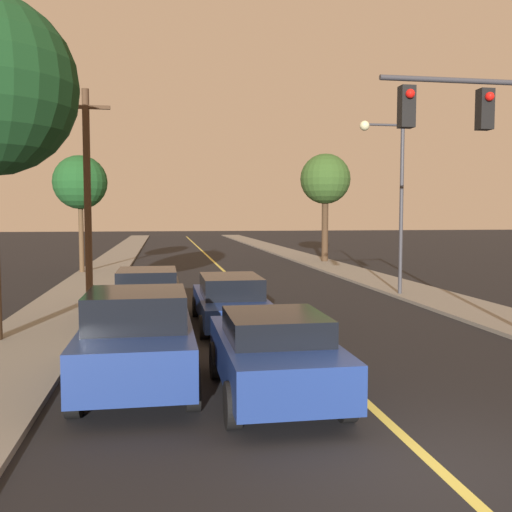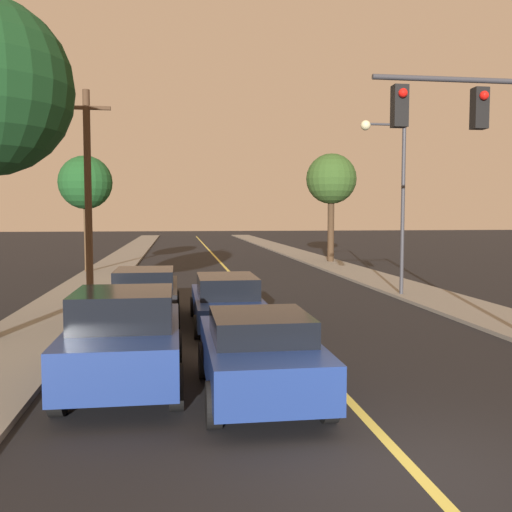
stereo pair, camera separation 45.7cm
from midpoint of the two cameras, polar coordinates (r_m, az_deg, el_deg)
name	(u,v)px [view 2 (the right image)]	position (r m, az deg, el deg)	size (l,w,h in m)	color
ground_plane	(417,474)	(7.51, 17.57, -20.10)	(200.00, 200.00, 0.00)	black
road_surface	(214,256)	(42.38, -3.89, 0.02)	(10.28, 80.00, 0.01)	black
sidewalk_left	(126,256)	(42.40, -12.54, 0.01)	(2.50, 80.00, 0.12)	gray
sidewalk_right	(298,254)	(43.30, 4.57, 0.18)	(2.50, 80.00, 0.12)	gray
car_near_lane_front	(259,353)	(9.61, 1.71, -9.65)	(1.90, 4.09, 1.45)	navy
car_near_lane_second	(226,300)	(15.65, -2.13, -4.45)	(1.89, 5.07, 1.41)	navy
car_outer_lane_front	(125,338)	(10.32, -11.74, -8.06)	(2.01, 4.24, 1.75)	navy
car_outer_lane_second	(145,293)	(16.79, -10.28, -3.71)	(1.98, 4.70, 1.50)	black
traffic_signal_mast	(492,151)	(14.04, 23.40, 9.65)	(4.21, 0.42, 6.14)	#333338
streetlamp_right	(392,182)	(21.64, 14.07, 7.20)	(1.72, 0.36, 6.35)	#333338
utility_pole_left	(88,192)	(20.23, -15.82, 6.22)	(1.60, 0.24, 7.13)	#422D1E
tree_left_far	(85,183)	(30.57, -16.28, 7.02)	(2.73, 2.73, 5.95)	#4C3823
tree_right_near	(331,180)	(36.18, 7.90, 7.56)	(3.13, 3.13, 6.74)	#3D2B1C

